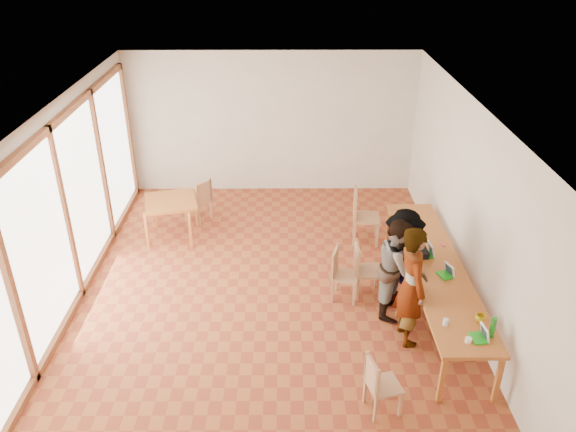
# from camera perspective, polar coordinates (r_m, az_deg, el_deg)

# --- Properties ---
(ground) EXTENTS (8.00, 8.00, 0.00)m
(ground) POSITION_cam_1_polar(r_m,az_deg,el_deg) (8.98, -2.05, -8.01)
(ground) COLOR #9A4C25
(ground) RESTS_ON ground
(wall_back) EXTENTS (6.00, 0.10, 3.00)m
(wall_back) POSITION_cam_1_polar(r_m,az_deg,el_deg) (11.89, -1.68, 9.39)
(wall_back) COLOR beige
(wall_back) RESTS_ON ground
(wall_front) EXTENTS (6.00, 0.10, 3.00)m
(wall_front) POSITION_cam_1_polar(r_m,az_deg,el_deg) (4.98, -3.61, -20.98)
(wall_front) COLOR beige
(wall_front) RESTS_ON ground
(wall_right) EXTENTS (0.10, 8.00, 3.00)m
(wall_right) POSITION_cam_1_polar(r_m,az_deg,el_deg) (8.63, 18.11, 0.57)
(wall_right) COLOR beige
(wall_right) RESTS_ON ground
(window_wall) EXTENTS (0.10, 8.00, 3.00)m
(window_wall) POSITION_cam_1_polar(r_m,az_deg,el_deg) (8.80, -21.87, 0.45)
(window_wall) COLOR white
(window_wall) RESTS_ON ground
(ceiling) EXTENTS (6.00, 8.00, 0.04)m
(ceiling) POSITION_cam_1_polar(r_m,az_deg,el_deg) (7.62, -2.44, 10.76)
(ceiling) COLOR white
(ceiling) RESTS_ON wall_back
(communal_table) EXTENTS (0.80, 4.00, 0.75)m
(communal_table) POSITION_cam_1_polar(r_m,az_deg,el_deg) (8.62, 14.72, -5.04)
(communal_table) COLOR #BB7129
(communal_table) RESTS_ON ground
(side_table) EXTENTS (0.90, 0.90, 0.75)m
(side_table) POSITION_cam_1_polar(r_m,az_deg,el_deg) (10.45, -11.83, 1.17)
(side_table) COLOR #BB7129
(side_table) RESTS_ON ground
(chair_near) EXTENTS (0.45, 0.45, 0.42)m
(chair_near) POSITION_cam_1_polar(r_m,az_deg,el_deg) (6.91, 9.11, -16.13)
(chair_near) COLOR tan
(chair_near) RESTS_ON ground
(chair_mid) EXTENTS (0.43, 0.43, 0.48)m
(chair_mid) POSITION_cam_1_polar(r_m,az_deg,el_deg) (8.77, 7.56, -4.90)
(chair_mid) COLOR tan
(chair_mid) RESTS_ON ground
(chair_far) EXTENTS (0.49, 0.49, 0.45)m
(chair_far) POSITION_cam_1_polar(r_m,az_deg,el_deg) (8.68, 5.32, -5.35)
(chair_far) COLOR tan
(chair_far) RESTS_ON ground
(chair_empty) EXTENTS (0.52, 0.52, 0.54)m
(chair_empty) POSITION_cam_1_polar(r_m,az_deg,el_deg) (10.19, 7.39, 0.56)
(chair_empty) COLOR tan
(chair_empty) RESTS_ON ground
(chair_spare) EXTENTS (0.57, 0.57, 0.47)m
(chair_spare) POSITION_cam_1_polar(r_m,az_deg,el_deg) (10.95, -8.83, 1.95)
(chair_spare) COLOR tan
(chair_spare) RESTS_ON ground
(person_near) EXTENTS (0.50, 0.70, 1.78)m
(person_near) POSITION_cam_1_polar(r_m,az_deg,el_deg) (7.80, 12.45, -6.93)
(person_near) COLOR gray
(person_near) RESTS_ON ground
(person_mid) EXTENTS (0.74, 0.87, 1.55)m
(person_mid) POSITION_cam_1_polar(r_m,az_deg,el_deg) (8.36, 11.05, -5.15)
(person_mid) COLOR gray
(person_mid) RESTS_ON ground
(person_far) EXTENTS (0.73, 1.08, 1.55)m
(person_far) POSITION_cam_1_polar(r_m,az_deg,el_deg) (8.62, 11.51, -4.10)
(person_far) COLOR gray
(person_far) RESTS_ON ground
(laptop_near) EXTENTS (0.22, 0.24, 0.19)m
(laptop_near) POSITION_cam_1_polar(r_m,az_deg,el_deg) (7.33, 19.03, -11.39)
(laptop_near) COLOR green
(laptop_near) RESTS_ON communal_table
(laptop_mid) EXTENTS (0.25, 0.26, 0.18)m
(laptop_mid) POSITION_cam_1_polar(r_m,az_deg,el_deg) (8.36, 15.85, -5.54)
(laptop_mid) COLOR green
(laptop_mid) RESTS_ON communal_table
(laptop_far) EXTENTS (0.23, 0.25, 0.20)m
(laptop_far) POSITION_cam_1_polar(r_m,az_deg,el_deg) (8.78, 14.05, -3.56)
(laptop_far) COLOR green
(laptop_far) RESTS_ON communal_table
(yellow_mug) EXTENTS (0.14, 0.14, 0.10)m
(yellow_mug) POSITION_cam_1_polar(r_m,az_deg,el_deg) (7.60, 18.96, -9.79)
(yellow_mug) COLOR gold
(yellow_mug) RESTS_ON communal_table
(green_bottle) EXTENTS (0.07, 0.07, 0.28)m
(green_bottle) POSITION_cam_1_polar(r_m,az_deg,el_deg) (7.35, 20.08, -10.57)
(green_bottle) COLOR #1A781C
(green_bottle) RESTS_ON communal_table
(clear_glass) EXTENTS (0.07, 0.07, 0.09)m
(clear_glass) POSITION_cam_1_polar(r_m,az_deg,el_deg) (7.41, 15.71, -10.34)
(clear_glass) COLOR silver
(clear_glass) RESTS_ON communal_table
(condiment_cup) EXTENTS (0.08, 0.08, 0.06)m
(condiment_cup) POSITION_cam_1_polar(r_m,az_deg,el_deg) (7.24, 17.85, -11.92)
(condiment_cup) COLOR white
(condiment_cup) RESTS_ON communal_table
(pink_phone) EXTENTS (0.05, 0.10, 0.01)m
(pink_phone) POSITION_cam_1_polar(r_m,az_deg,el_deg) (9.12, 15.49, -2.84)
(pink_phone) COLOR #D53750
(pink_phone) RESTS_ON communal_table
(black_pouch) EXTENTS (0.16, 0.26, 0.09)m
(black_pouch) POSITION_cam_1_polar(r_m,az_deg,el_deg) (8.75, 13.47, -3.64)
(black_pouch) COLOR black
(black_pouch) RESTS_ON communal_table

